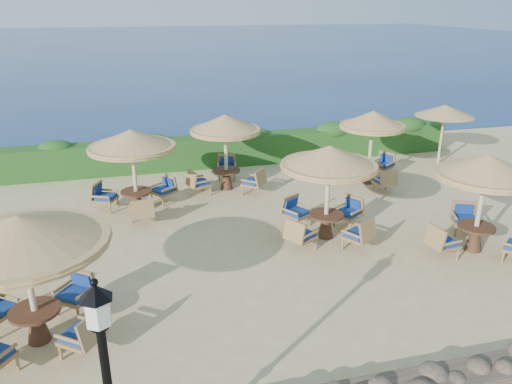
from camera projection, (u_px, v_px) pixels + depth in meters
name	position (u px, v px, depth m)	size (l,w,h in m)	color
ground	(299.00, 239.00, 13.88)	(120.00, 120.00, 0.00)	#CBB781
sea	(151.00, 44.00, 77.19)	(160.00, 160.00, 0.00)	navy
hedge	(241.00, 149.00, 20.18)	(18.00, 0.90, 1.20)	#194315
extra_parasol	(445.00, 111.00, 19.62)	(2.30, 2.30, 2.41)	beige
cafe_set_0	(24.00, 254.00, 9.06)	(3.17, 3.17, 2.65)	beige
cafe_set_1	(328.00, 177.00, 13.39)	(2.77, 2.77, 2.65)	beige
cafe_set_2	(484.00, 185.00, 12.63)	(2.70, 2.75, 2.65)	beige
cafe_set_3	(133.00, 155.00, 15.03)	(2.76, 2.75, 2.65)	beige
cafe_set_4	(226.00, 139.00, 16.99)	(2.72, 2.65, 2.65)	beige
cafe_set_5	(372.00, 135.00, 17.58)	(2.77, 2.58, 2.65)	beige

